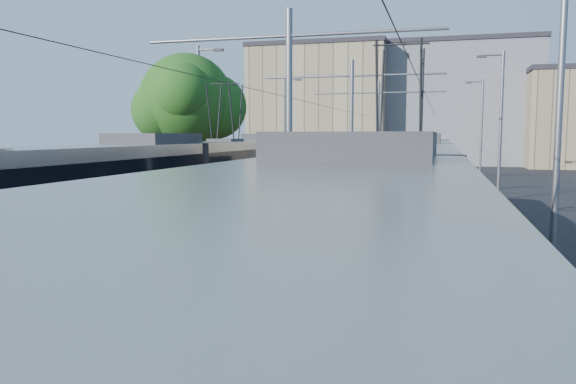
% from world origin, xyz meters
% --- Properties ---
extents(ground, '(160.00, 160.00, 0.00)m').
position_xyz_m(ground, '(0.00, 0.00, 0.00)').
color(ground, black).
rests_on(ground, ground).
extents(platform, '(4.00, 50.00, 0.30)m').
position_xyz_m(platform, '(0.00, 17.00, 0.15)').
color(platform, gray).
rests_on(platform, ground).
extents(tactile_strip_left, '(0.70, 50.00, 0.01)m').
position_xyz_m(tactile_strip_left, '(-1.45, 17.00, 0.30)').
color(tactile_strip_left, gray).
rests_on(tactile_strip_left, platform).
extents(tactile_strip_right, '(0.70, 50.00, 0.01)m').
position_xyz_m(tactile_strip_right, '(1.45, 17.00, 0.30)').
color(tactile_strip_right, gray).
rests_on(tactile_strip_right, platform).
extents(rails, '(8.71, 70.00, 0.03)m').
position_xyz_m(rails, '(0.00, 17.00, 0.02)').
color(rails, gray).
rests_on(rails, ground).
extents(tram_left, '(2.43, 27.69, 5.50)m').
position_xyz_m(tram_left, '(-3.60, 11.80, 1.71)').
color(tram_left, black).
rests_on(tram_left, ground).
extents(tram_right, '(2.43, 29.04, 5.50)m').
position_xyz_m(tram_right, '(3.60, 4.01, 1.86)').
color(tram_right, black).
rests_on(tram_right, ground).
extents(catenary, '(9.20, 70.00, 7.00)m').
position_xyz_m(catenary, '(0.00, 14.15, 4.52)').
color(catenary, slate).
rests_on(catenary, platform).
extents(street_lamps, '(15.18, 38.22, 8.00)m').
position_xyz_m(street_lamps, '(-0.00, 21.00, 4.18)').
color(street_lamps, slate).
rests_on(street_lamps, ground).
extents(shelter, '(0.90, 1.17, 2.28)m').
position_xyz_m(shelter, '(0.42, 15.11, 1.49)').
color(shelter, black).
rests_on(shelter, platform).
extents(tree, '(5.30, 4.90, 7.70)m').
position_xyz_m(tree, '(-7.97, 18.40, 5.20)').
color(tree, '#382314').
rests_on(tree, ground).
extents(building_left, '(16.32, 12.24, 14.19)m').
position_xyz_m(building_left, '(-10.00, 60.00, 7.11)').
color(building_left, '#9A8A68').
rests_on(building_left, ground).
extents(building_centre, '(18.36, 14.28, 14.35)m').
position_xyz_m(building_centre, '(6.00, 64.00, 7.18)').
color(building_centre, slate).
rests_on(building_centre, ground).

